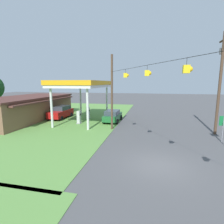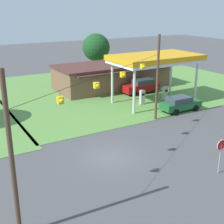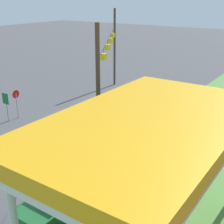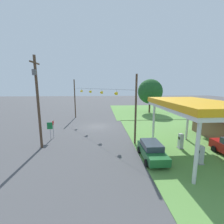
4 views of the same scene
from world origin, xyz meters
The scene contains 7 objects.
ground_plane centered at (0.00, 0.00, 0.00)m, with size 160.00×160.00×0.00m, color #4C4C4F.
gas_station_canopy centered at (11.70, 9.88, 5.14)m, with size 10.26×5.94×5.66m.
fuel_pump_near centered at (9.99, 9.88, 0.82)m, with size 0.71×0.56×1.72m.
car_at_pumps_front centered at (12.14, 5.79, 0.86)m, with size 4.56×2.15×1.62m.
stop_sign_roadside centered at (5.22, -5.76, 1.81)m, with size 0.80×0.08×2.50m.
route_sign centered at (6.18, -5.86, 1.71)m, with size 0.10×0.70×2.40m.
signal_span_gantry centered at (0.00, -0.01, 4.62)m, with size 16.59×10.24×8.46m.
Camera 3 is at (20.94, 14.67, 9.69)m, focal length 50.00 mm.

